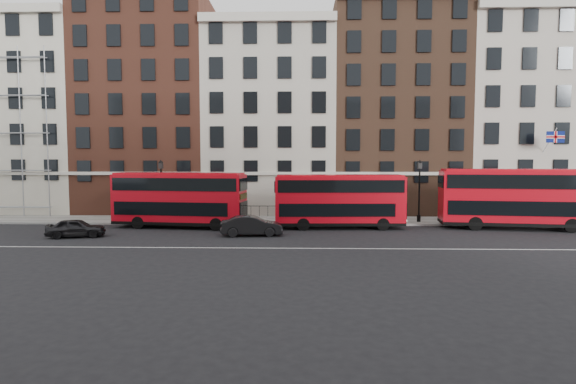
{
  "coord_description": "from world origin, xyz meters",
  "views": [
    {
      "loc": [
        3.11,
        -29.4,
        5.41
      ],
      "look_at": [
        2.13,
        5.0,
        3.0
      ],
      "focal_mm": 28.0,
      "sensor_mm": 36.0,
      "label": 1
    }
  ],
  "objects_px": {
    "car_rear": "(76,228)",
    "car_front": "(252,226)",
    "bus_d": "(515,197)",
    "traffic_light": "(575,196)",
    "bus_c": "(339,200)",
    "bus_b": "(179,198)"
  },
  "relations": [
    {
      "from": "car_front",
      "to": "traffic_light",
      "type": "distance_m",
      "value": 27.02
    },
    {
      "from": "bus_b",
      "to": "car_front",
      "type": "relative_size",
      "value": 2.44
    },
    {
      "from": "bus_c",
      "to": "car_front",
      "type": "relative_size",
      "value": 2.32
    },
    {
      "from": "bus_d",
      "to": "car_front",
      "type": "distance_m",
      "value": 20.81
    },
    {
      "from": "bus_c",
      "to": "car_rear",
      "type": "bearing_deg",
      "value": -168.07
    },
    {
      "from": "bus_b",
      "to": "car_rear",
      "type": "xyz_separation_m",
      "value": [
        -6.1,
        -4.68,
        -1.73
      ]
    },
    {
      "from": "bus_d",
      "to": "traffic_light",
      "type": "relative_size",
      "value": 3.54
    },
    {
      "from": "bus_c",
      "to": "bus_d",
      "type": "relative_size",
      "value": 0.89
    },
    {
      "from": "bus_b",
      "to": "traffic_light",
      "type": "xyz_separation_m",
      "value": [
        32.59,
        2.1,
        0.06
      ]
    },
    {
      "from": "car_rear",
      "to": "bus_b",
      "type": "bearing_deg",
      "value": -66.09
    },
    {
      "from": "car_rear",
      "to": "car_front",
      "type": "xyz_separation_m",
      "value": [
        12.35,
        0.98,
        0.07
      ]
    },
    {
      "from": "bus_b",
      "to": "bus_c",
      "type": "relative_size",
      "value": 1.05
    },
    {
      "from": "bus_d",
      "to": "traffic_light",
      "type": "distance_m",
      "value": 6.3
    },
    {
      "from": "bus_b",
      "to": "car_rear",
      "type": "bearing_deg",
      "value": -135.36
    },
    {
      "from": "car_front",
      "to": "car_rear",
      "type": "bearing_deg",
      "value": 88.35
    },
    {
      "from": "bus_b",
      "to": "car_front",
      "type": "height_order",
      "value": "bus_b"
    },
    {
      "from": "bus_b",
      "to": "bus_c",
      "type": "distance_m",
      "value": 12.83
    },
    {
      "from": "bus_c",
      "to": "car_rear",
      "type": "distance_m",
      "value": 19.56
    },
    {
      "from": "car_rear",
      "to": "traffic_light",
      "type": "relative_size",
      "value": 1.19
    },
    {
      "from": "bus_c",
      "to": "bus_d",
      "type": "distance_m",
      "value": 13.83
    },
    {
      "from": "car_rear",
      "to": "car_front",
      "type": "height_order",
      "value": "car_front"
    },
    {
      "from": "traffic_light",
      "to": "bus_d",
      "type": "bearing_deg",
      "value": -160.55
    }
  ]
}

